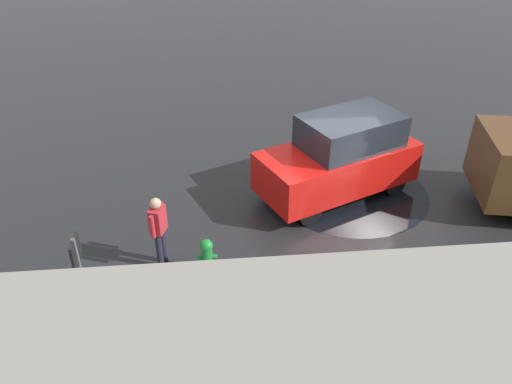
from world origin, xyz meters
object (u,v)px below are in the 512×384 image
at_px(sign_post, 83,282).
at_px(fire_hydrant, 207,256).
at_px(pedestrian, 158,227).
at_px(moving_hatchback, 341,157).

bearing_deg(sign_post, fire_hydrant, -135.12).
distance_m(fire_hydrant, pedestrian, 1.13).
bearing_deg(moving_hatchback, pedestrian, 29.14).
xyz_separation_m(moving_hatchback, sign_post, (5.14, 4.52, 0.55)).
bearing_deg(fire_hydrant, moving_hatchback, -140.92).
height_order(pedestrian, sign_post, sign_post).
bearing_deg(sign_post, pedestrian, -113.10).
xyz_separation_m(fire_hydrant, sign_post, (1.85, 1.84, 1.18)).
bearing_deg(moving_hatchback, fire_hydrant, 39.08).
relative_size(fire_hydrant, sign_post, 0.33).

